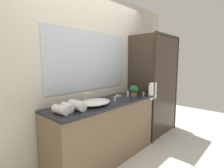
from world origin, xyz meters
name	(u,v)px	position (x,y,z in m)	size (l,w,h in m)	color
ground_plane	(105,159)	(0.00, 0.00, 0.00)	(8.00, 8.00, 0.00)	silver
wall_back_with_mirror	(89,73)	(0.00, 0.34, 1.30)	(4.40, 0.06, 2.60)	beige
vanity_cabinet	(105,131)	(0.00, 0.01, 0.45)	(1.80, 0.58, 0.90)	brown
shower_enclosure	(158,86)	(1.28, -0.19, 1.03)	(1.20, 0.59, 2.00)	#2D2319
sink_basin	(95,102)	(-0.23, -0.03, 0.94)	(0.47, 0.36, 0.08)	white
faucet	(86,99)	(-0.23, 0.15, 0.95)	(0.17, 0.15, 0.16)	silver
potted_plant	(134,90)	(0.68, -0.03, 1.00)	(0.16, 0.16, 0.18)	#B77A51
soap_dish	(118,96)	(0.42, 0.11, 0.91)	(0.10, 0.07, 0.04)	silver
amenity_bottle_body_wash	(115,98)	(0.14, -0.07, 0.94)	(0.03, 0.03, 0.08)	white
amenity_bottle_lotion	(128,94)	(0.54, -0.01, 0.95)	(0.03, 0.03, 0.10)	silver
amenity_bottle_conditioner	(143,93)	(0.81, -0.15, 0.94)	(0.03, 0.03, 0.08)	silver
rolled_towel_near_edge	(61,110)	(-0.76, -0.04, 0.95)	(0.10, 0.10, 0.21)	white
rolled_towel_middle	(67,107)	(-0.65, 0.00, 0.95)	(0.10, 0.10, 0.21)	white
rolled_towel_far_edge	(77,105)	(-0.54, -0.05, 0.96)	(0.12, 0.12, 0.24)	white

